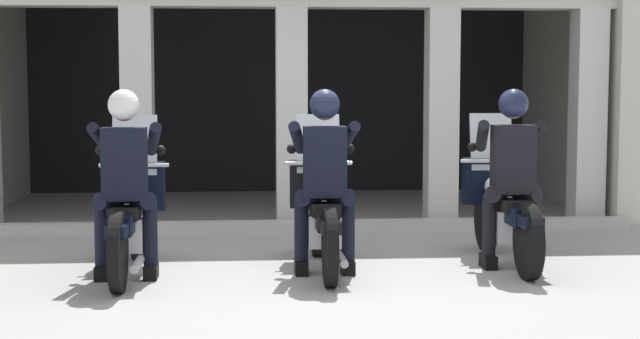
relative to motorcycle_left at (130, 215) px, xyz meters
name	(u,v)px	position (x,y,z in m)	size (l,w,h in m)	color
ground_plane	(303,221)	(1.67, 2.93, -0.50)	(80.00, 80.00, 0.00)	#999993
station_building	(284,63)	(1.52, 4.64, 1.41)	(8.04, 4.17, 3.08)	black
kerb_strip	(294,226)	(1.52, 2.14, -0.44)	(7.54, 0.24, 0.12)	#B7B5AD
motorcycle_left	(130,215)	(0.00, 0.00, 0.00)	(0.62, 2.04, 1.35)	black
police_officer_left	(125,167)	(0.00, -0.28, 0.44)	(0.63, 0.61, 1.58)	black
motorcycle_center	(322,212)	(1.67, 0.09, 0.00)	(0.62, 2.04, 1.35)	black
police_officer_center	(324,165)	(1.67, -0.19, 0.44)	(0.63, 0.61, 1.58)	black
motorcycle_right	(503,208)	(3.34, 0.23, 0.00)	(0.62, 2.04, 1.35)	black
police_officer_right	(512,162)	(3.33, -0.05, 0.44)	(0.63, 0.61, 1.58)	black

